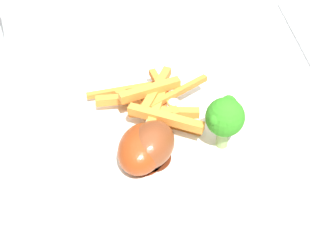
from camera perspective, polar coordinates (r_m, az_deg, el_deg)
The scene contains 8 objects.
dining_table at distance 0.66m, azimuth 4.24°, elevation -4.77°, with size 0.91×0.87×0.72m.
dinner_plate at distance 0.53m, azimuth 0.00°, elevation -2.00°, with size 0.28×0.28×0.01m, color white.
broccoli_floret_front at distance 0.49m, azimuth 7.66°, elevation 1.14°, with size 0.05×0.05×0.07m.
carrot_fries_pile at distance 0.54m, azimuth -1.86°, elevation 3.14°, with size 0.16×0.13×0.04m.
chicken_drumstick_near at distance 0.49m, azimuth -3.46°, elevation -2.71°, with size 0.07×0.12×0.04m.
chicken_drumstick_far at distance 0.49m, azimuth -2.02°, elevation -2.16°, with size 0.08×0.12×0.05m.
fork at distance 0.76m, azimuth 16.86°, elevation 11.97°, with size 0.19×0.01×0.01m, color silver.
napkin at distance 0.78m, azimuth -13.06°, elevation 13.61°, with size 0.17×0.14×0.00m, color white.
Camera 1 is at (-0.10, -0.42, 1.11)m, focal length 45.36 mm.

